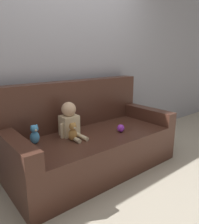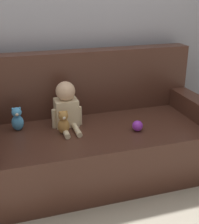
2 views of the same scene
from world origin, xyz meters
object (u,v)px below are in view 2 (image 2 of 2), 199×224
at_px(plush_toy_side, 17,119).
at_px(teddy_bear_brown, 63,122).
at_px(couch, 96,135).
at_px(toy_ball, 137,126).
at_px(person_baby, 66,107).

bearing_deg(plush_toy_side, teddy_bear_brown, -26.42).
distance_m(couch, toy_ball, 0.41).
distance_m(teddy_bear_brown, plush_toy_side, 0.39).
distance_m(person_baby, toy_ball, 0.62).
bearing_deg(teddy_bear_brown, couch, 20.70).
bearing_deg(toy_ball, couch, 138.92).
bearing_deg(person_baby, plush_toy_side, 176.49).
relative_size(person_baby, plush_toy_side, 1.89).
xyz_separation_m(person_baby, plush_toy_side, (-0.41, 0.03, -0.07)).
relative_size(person_baby, teddy_bear_brown, 1.94).
bearing_deg(toy_ball, teddy_bear_brown, 167.68).
xyz_separation_m(person_baby, teddy_bear_brown, (-0.06, -0.15, -0.08)).
distance_m(couch, teddy_bear_brown, 0.39).
bearing_deg(person_baby, couch, -7.29).
bearing_deg(plush_toy_side, couch, -4.96).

